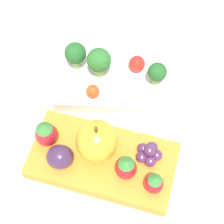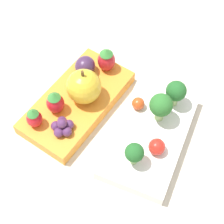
% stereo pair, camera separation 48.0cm
% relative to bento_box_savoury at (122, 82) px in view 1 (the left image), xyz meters
% --- Properties ---
extents(ground_plane, '(4.00, 4.00, 0.00)m').
position_rel_bento_box_savoury_xyz_m(ground_plane, '(-0.00, -0.07, -0.01)').
color(ground_plane, beige).
extents(bento_box_savoury, '(0.21, 0.13, 0.02)m').
position_rel_bento_box_savoury_xyz_m(bento_box_savoury, '(0.00, 0.00, 0.00)').
color(bento_box_savoury, white).
rests_on(bento_box_savoury, ground_plane).
extents(bento_box_fruit, '(0.21, 0.12, 0.02)m').
position_rel_bento_box_savoury_xyz_m(bento_box_fruit, '(-0.01, -0.14, -0.00)').
color(bento_box_fruit, orange).
rests_on(bento_box_fruit, ground_plane).
extents(broccoli_floret_0, '(0.03, 0.03, 0.04)m').
position_rel_bento_box_savoury_xyz_m(broccoli_floret_0, '(0.05, -0.00, 0.04)').
color(broccoli_floret_0, '#93B770').
rests_on(broccoli_floret_0, bento_box_savoury).
extents(broccoli_floret_1, '(0.04, 0.04, 0.06)m').
position_rel_bento_box_savoury_xyz_m(broccoli_floret_1, '(-0.04, 0.00, 0.05)').
color(broccoli_floret_1, '#93B770').
rests_on(broccoli_floret_1, bento_box_savoury).
extents(broccoli_floret_2, '(0.03, 0.03, 0.05)m').
position_rel_bento_box_savoury_xyz_m(broccoli_floret_2, '(-0.07, 0.01, 0.04)').
color(broccoli_floret_2, '#93B770').
rests_on(broccoli_floret_2, bento_box_savoury).
extents(cherry_tomato_0, '(0.03, 0.03, 0.03)m').
position_rel_bento_box_savoury_xyz_m(cherry_tomato_0, '(0.02, 0.02, 0.02)').
color(cherry_tomato_0, red).
rests_on(cherry_tomato_0, bento_box_savoury).
extents(cherry_tomato_1, '(0.02, 0.02, 0.02)m').
position_rel_bento_box_savoury_xyz_m(cherry_tomato_1, '(-0.04, -0.04, 0.02)').
color(cherry_tomato_1, '#DB4C1E').
rests_on(cherry_tomato_1, bento_box_savoury).
extents(apple, '(0.06, 0.06, 0.07)m').
position_rel_bento_box_savoury_xyz_m(apple, '(-0.01, -0.13, 0.04)').
color(apple, gold).
rests_on(apple, bento_box_fruit).
extents(strawberry_0, '(0.03, 0.03, 0.04)m').
position_rel_bento_box_savoury_xyz_m(strawberry_0, '(0.03, -0.15, 0.03)').
color(strawberry_0, red).
rests_on(strawberry_0, bento_box_fruit).
extents(strawberry_1, '(0.03, 0.03, 0.05)m').
position_rel_bento_box_savoury_xyz_m(strawberry_1, '(-0.09, -0.12, 0.03)').
color(strawberry_1, red).
rests_on(strawberry_1, bento_box_fruit).
extents(strawberry_2, '(0.03, 0.03, 0.04)m').
position_rel_bento_box_savoury_xyz_m(strawberry_2, '(0.07, -0.17, 0.03)').
color(strawberry_2, red).
rests_on(strawberry_2, bento_box_fruit).
extents(plum, '(0.04, 0.03, 0.03)m').
position_rel_bento_box_savoury_xyz_m(plum, '(-0.06, -0.15, 0.03)').
color(plum, '#42284C').
rests_on(plum, bento_box_fruit).
extents(grape_cluster, '(0.04, 0.04, 0.03)m').
position_rel_bento_box_savoury_xyz_m(grape_cluster, '(0.06, -0.12, 0.02)').
color(grape_cluster, '#562D5B').
rests_on(grape_cluster, bento_box_fruit).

